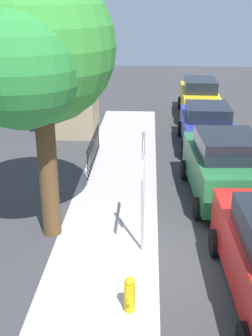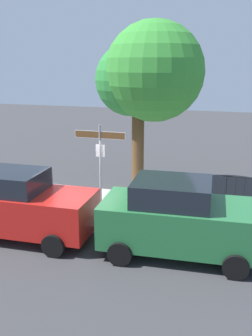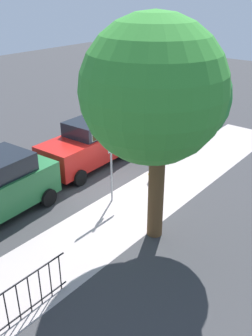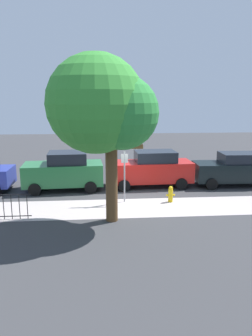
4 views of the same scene
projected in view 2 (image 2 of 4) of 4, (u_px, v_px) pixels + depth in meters
ground_plane at (85, 212)px, 13.28m from camera, size 60.00×60.00×0.00m
sidewalk_strip at (150, 205)px, 13.92m from camera, size 24.00×2.60×0.00m
street_sign at (100, 150)px, 12.94m from camera, size 1.79×0.07×3.03m
shade_tree at (148, 74)px, 14.48m from camera, size 4.23×3.75×6.57m
car_red at (15, 204)px, 11.24m from camera, size 4.68×2.12×2.02m
car_green at (179, 218)px, 10.18m from camera, size 4.30×2.35×2.07m
fire_hydrant at (47, 192)px, 14.21m from camera, size 0.42×0.22×0.78m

